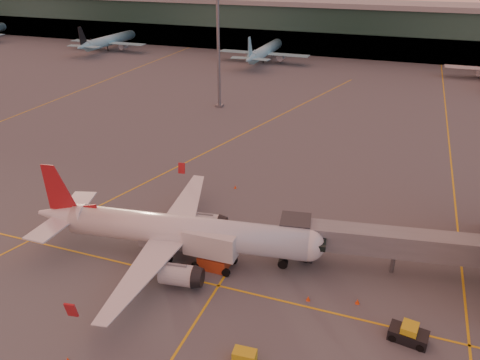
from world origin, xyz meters
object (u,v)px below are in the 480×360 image
(gpu_cart, at_px, (245,357))
(pushback_tug, at_px, (408,334))
(catering_truck, at_px, (212,247))
(main_airplane, at_px, (177,232))

(gpu_cart, relative_size, pushback_tug, 0.58)
(catering_truck, bearing_deg, pushback_tug, -12.21)
(main_airplane, bearing_deg, gpu_cart, -52.38)
(main_airplane, relative_size, gpu_cart, 15.96)
(main_airplane, height_order, catering_truck, main_airplane)
(gpu_cart, bearing_deg, pushback_tug, 25.66)
(main_airplane, relative_size, catering_truck, 5.71)
(gpu_cart, bearing_deg, main_airplane, 131.84)
(main_airplane, bearing_deg, pushback_tug, -18.55)
(pushback_tug, bearing_deg, gpu_cart, -141.58)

